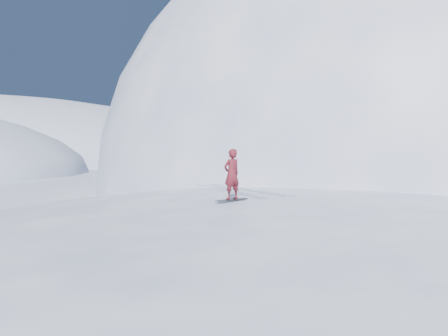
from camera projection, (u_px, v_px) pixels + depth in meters
name	position (u px, v px, depth m)	size (l,w,h in m)	color
ground	(322.00, 276.00, 13.27)	(400.00, 400.00, 0.00)	white
near_ridge	(306.00, 251.00, 16.42)	(36.00, 28.00, 4.80)	white
summit_peak	(379.00, 186.00, 44.30)	(60.00, 56.00, 56.00)	white
peak_shoulder	(307.00, 196.00, 35.22)	(28.00, 24.00, 18.00)	white
wind_bumps	(280.00, 260.00, 15.15)	(16.00, 14.40, 1.00)	white
snowboard	(232.00, 200.00, 14.32)	(1.32, 0.25, 0.02)	black
snowboarder	(232.00, 174.00, 14.28)	(0.66, 0.43, 1.81)	maroon
board_tracks	(237.00, 189.00, 17.71)	(2.63, 5.95, 0.04)	silver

